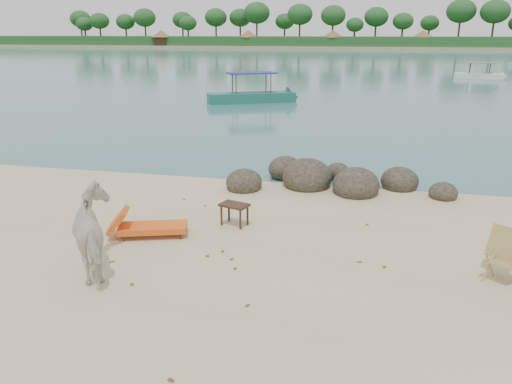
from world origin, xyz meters
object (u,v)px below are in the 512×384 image
Objects in this scene: boulders at (327,180)px; boat_near at (251,77)px; cow at (97,234)px; deck_chair at (505,258)px; lounge_chair at (153,225)px; side_table at (234,216)px.

boulders is 18.74m from boat_near.
cow is 7.32m from deck_chair.
boat_near is at bearing -122.22° from cow.
boat_near is at bearing 79.45° from lounge_chair.
boulders is at bearing 80.92° from side_table.
cow is at bearing -120.07° from boulders.
boulders is at bearing -96.33° from boat_near.
boulders is 7.28m from cow.
boat_near is (-2.69, 23.88, 0.76)m from cow.
deck_chair is at bearing -22.46° from lounge_chair.
deck_chair reaches higher than boulders.
side_table is 5.58m from deck_chair.
cow is 3.36m from side_table.
side_table is 21.63m from boat_near.
boat_near is (-2.95, 22.10, 1.25)m from lounge_chair.
lounge_chair is (-3.37, -4.50, 0.07)m from boulders.
lounge_chair is 22.33m from boat_near.
lounge_chair is at bearing -144.14° from deck_chair.
deck_chair is at bearing -54.66° from boulders.
deck_chair is (6.94, -0.52, 0.17)m from lounge_chair.
deck_chair is (5.37, -1.51, 0.19)m from side_table.
cow is at bearing -105.48° from side_table.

